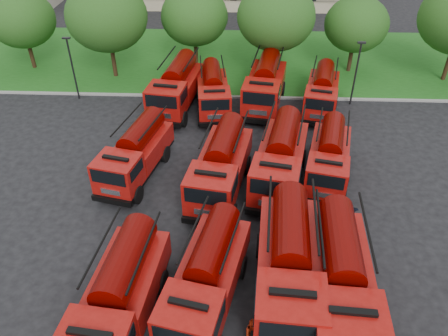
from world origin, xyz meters
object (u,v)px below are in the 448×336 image
object	(u,v)px
fire_truck_5	(221,165)
fire_truck_6	(280,158)
firefighter_4	(214,247)
fire_truck_11	(322,92)
fire_truck_0	(119,297)
fire_truck_10	(265,84)
fire_truck_3	(340,278)
fire_truck_7	(329,156)
fire_truck_2	(289,263)
fire_truck_1	(207,277)
fire_truck_9	(213,91)
firefighter_5	(341,222)
fire_truck_8	(176,87)
fire_truck_4	(136,153)

from	to	relation	value
fire_truck_5	fire_truck_6	xyz separation A→B (m)	(3.49, 0.84, 0.03)
fire_truck_5	firefighter_4	bearing A→B (deg)	-81.93
fire_truck_6	fire_truck_11	distance (m)	10.08
fire_truck_0	fire_truck_10	world-z (taller)	fire_truck_10
fire_truck_3	fire_truck_7	xyz separation A→B (m)	(0.99, 9.50, -0.25)
fire_truck_2	fire_truck_0	bearing A→B (deg)	-160.15
fire_truck_1	firefighter_4	size ratio (longest dim) A/B	4.85
fire_truck_10	fire_truck_11	world-z (taller)	fire_truck_10
fire_truck_9	fire_truck_10	bearing A→B (deg)	6.31
fire_truck_2	fire_truck_6	bearing A→B (deg)	93.00
fire_truck_0	fire_truck_1	xyz separation A→B (m)	(3.53, 1.29, -0.08)
fire_truck_0	fire_truck_5	xyz separation A→B (m)	(3.73, 9.37, 0.03)
fire_truck_6	fire_truck_2	bearing A→B (deg)	-79.70
firefighter_5	fire_truck_1	bearing A→B (deg)	43.94
fire_truck_11	fire_truck_10	bearing A→B (deg)	-176.11
fire_truck_1	fire_truck_3	bearing A→B (deg)	12.62
fire_truck_6	firefighter_5	bearing A→B (deg)	-35.83
fire_truck_1	fire_truck_11	xyz separation A→B (m)	(7.45, 18.27, -0.09)
fire_truck_0	firefighter_5	world-z (taller)	fire_truck_0
fire_truck_9	fire_truck_11	size ratio (longest dim) A/B	0.99
fire_truck_5	fire_truck_7	world-z (taller)	fire_truck_5
fire_truck_6	fire_truck_9	distance (m)	10.15
fire_truck_2	fire_truck_10	distance (m)	18.15
fire_truck_1	firefighter_4	xyz separation A→B (m)	(0.09, 3.25, -1.62)
fire_truck_11	fire_truck_2	bearing A→B (deg)	-90.47
fire_truck_5	fire_truck_8	xyz separation A→B (m)	(-3.93, 10.10, 0.04)
fire_truck_4	fire_truck_10	size ratio (longest dim) A/B	0.91
fire_truck_8	fire_truck_11	world-z (taller)	fire_truck_8
firefighter_4	firefighter_5	bearing A→B (deg)	-102.21
fire_truck_1	fire_truck_5	xyz separation A→B (m)	(0.21, 8.08, 0.11)
fire_truck_6	fire_truck_4	bearing A→B (deg)	-171.65
fire_truck_6	fire_truck_10	world-z (taller)	fire_truck_10
firefighter_4	fire_truck_4	bearing A→B (deg)	10.46
fire_truck_4	fire_truck_11	distance (m)	15.36
fire_truck_2	fire_truck_4	distance (m)	12.18
fire_truck_1	fire_truck_9	xyz separation A→B (m)	(-0.88, 17.98, -0.07)
fire_truck_5	fire_truck_7	distance (m)	6.63
fire_truck_7	fire_truck_8	xyz separation A→B (m)	(-10.40, 8.66, 0.22)
fire_truck_3	firefighter_5	world-z (taller)	fire_truck_3
fire_truck_3	fire_truck_4	distance (m)	14.22
fire_truck_4	fire_truck_6	world-z (taller)	fire_truck_6
fire_truck_2	firefighter_4	world-z (taller)	fire_truck_2
fire_truck_0	fire_truck_4	bearing A→B (deg)	104.42
fire_truck_10	firefighter_5	size ratio (longest dim) A/B	4.79
fire_truck_1	firefighter_5	xyz separation A→B (m)	(6.96, 5.41, -1.62)
fire_truck_1	fire_truck_9	world-z (taller)	fire_truck_1
fire_truck_1	fire_truck_9	distance (m)	18.00
fire_truck_3	fire_truck_11	xyz separation A→B (m)	(1.76, 18.25, -0.26)
fire_truck_7	fire_truck_5	bearing A→B (deg)	-154.85
fire_truck_3	firefighter_5	distance (m)	5.82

